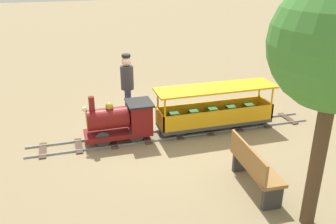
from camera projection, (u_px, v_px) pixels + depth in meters
The scene contains 6 objects.
ground_plane at pixel (174, 134), 8.09m from camera, with size 60.00×60.00×0.00m, color #8C7A56.
track at pixel (177, 133), 8.10m from camera, with size 0.66×6.40×0.04m.
locomotive at pixel (121, 120), 7.60m from camera, with size 0.62×1.45×1.03m.
passenger_car at pixel (215, 112), 8.18m from camera, with size 0.72×2.70×0.97m.
conductor_person at pixel (127, 83), 8.43m from camera, with size 0.30×0.30×1.62m.
park_bench at pixel (254, 167), 6.02m from camera, with size 1.32×0.47×0.82m.
Camera 1 is at (-6.94, 2.19, 3.58)m, focal length 38.92 mm.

